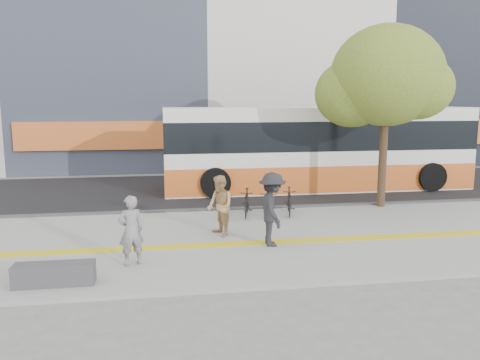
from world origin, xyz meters
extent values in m
plane|color=#62625D|center=(0.00, 0.00, 0.00)|extent=(120.00, 120.00, 0.00)
cube|color=gray|center=(0.00, 1.50, 0.04)|extent=(40.00, 7.00, 0.08)
cube|color=gold|center=(0.00, 1.00, 0.09)|extent=(40.00, 0.45, 0.01)
cube|color=black|center=(0.00, 9.00, 0.03)|extent=(40.00, 8.00, 0.06)
cube|color=#333335|center=(0.00, 5.00, 0.07)|extent=(40.00, 0.25, 0.14)
cube|color=orange|center=(2.00, 14.05, 2.00)|extent=(19.00, 0.50, 1.40)
cube|color=#333335|center=(-2.60, -1.20, 0.30)|extent=(1.60, 0.45, 0.45)
cylinder|color=#382719|center=(7.20, 4.70, 1.68)|extent=(0.28, 0.28, 3.20)
ellipsoid|color=#4C6A23|center=(7.20, 4.70, 4.60)|extent=(3.80, 3.80, 3.42)
ellipsoid|color=#4C6A23|center=(6.20, 5.20, 4.00)|extent=(2.60, 2.60, 2.34)
ellipsoid|color=#4C6A23|center=(8.10, 4.30, 4.20)|extent=(2.40, 2.40, 2.16)
ellipsoid|color=#4C6A23|center=(7.50, 5.50, 5.40)|extent=(2.20, 2.20, 1.98)
cube|color=silver|center=(6.08, 8.50, 1.76)|extent=(12.78, 2.66, 3.41)
cube|color=#CF5C21|center=(6.08, 8.50, 0.65)|extent=(12.80, 2.68, 1.07)
cube|color=black|center=(6.08, 8.50, 2.35)|extent=(12.80, 2.68, 1.17)
cylinder|color=black|center=(1.61, 7.17, 0.65)|extent=(1.17, 0.37, 1.17)
cylinder|color=black|center=(1.61, 9.83, 0.65)|extent=(1.17, 0.37, 1.17)
cylinder|color=black|center=(10.56, 7.17, 0.65)|extent=(1.17, 0.37, 1.17)
cylinder|color=black|center=(10.56, 9.83, 0.65)|extent=(1.17, 0.37, 1.17)
imported|color=black|center=(1.57, 4.00, 0.48)|extent=(0.85, 1.58, 0.79)
imported|color=black|center=(2.28, 4.00, 0.52)|extent=(0.73, 1.52, 0.88)
imported|color=black|center=(2.98, 4.00, 0.48)|extent=(0.85, 1.58, 0.79)
imported|color=black|center=(3.69, 4.00, 0.52)|extent=(0.73, 1.52, 0.88)
imported|color=black|center=(-1.11, -0.20, 0.89)|extent=(0.69, 0.57, 1.61)
imported|color=tan|center=(1.16, 1.87, 0.92)|extent=(0.87, 0.98, 1.68)
imported|color=black|center=(2.38, 0.77, 1.03)|extent=(0.73, 1.24, 1.90)
camera|label=1|loc=(-0.35, -11.15, 3.84)|focal=36.52mm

